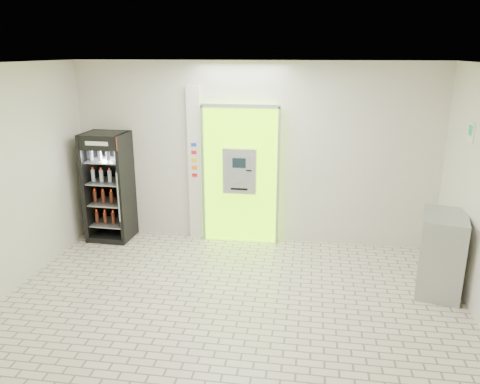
# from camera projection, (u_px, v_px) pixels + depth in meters

# --- Properties ---
(ground) EXTENTS (6.00, 6.00, 0.00)m
(ground) POSITION_uv_depth(u_px,v_px,m) (227.00, 315.00, 5.79)
(ground) COLOR beige
(ground) RESTS_ON ground
(room_shell) EXTENTS (6.00, 6.00, 6.00)m
(room_shell) POSITION_uv_depth(u_px,v_px,m) (226.00, 171.00, 5.26)
(room_shell) COLOR silver
(room_shell) RESTS_ON ground
(atm_assembly) EXTENTS (1.30, 0.24, 2.33)m
(atm_assembly) POSITION_uv_depth(u_px,v_px,m) (240.00, 174.00, 7.77)
(atm_assembly) COLOR #82F100
(atm_assembly) RESTS_ON ground
(pillar) EXTENTS (0.22, 0.11, 2.60)m
(pillar) POSITION_uv_depth(u_px,v_px,m) (195.00, 165.00, 7.88)
(pillar) COLOR silver
(pillar) RESTS_ON ground
(beverage_cooler) EXTENTS (0.71, 0.67, 1.85)m
(beverage_cooler) POSITION_uv_depth(u_px,v_px,m) (109.00, 189.00, 7.96)
(beverage_cooler) COLOR black
(beverage_cooler) RESTS_ON ground
(steel_cabinet) EXTENTS (0.73, 0.92, 1.09)m
(steel_cabinet) POSITION_uv_depth(u_px,v_px,m) (441.00, 254.00, 6.23)
(steel_cabinet) COLOR #9B9DA2
(steel_cabinet) RESTS_ON ground
(exit_sign) EXTENTS (0.02, 0.22, 0.26)m
(exit_sign) POSITION_uv_depth(u_px,v_px,m) (471.00, 132.00, 6.07)
(exit_sign) COLOR white
(exit_sign) RESTS_ON room_shell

